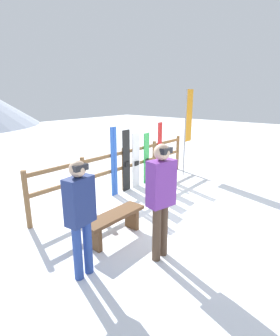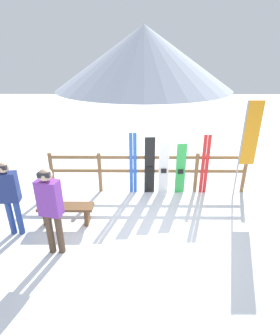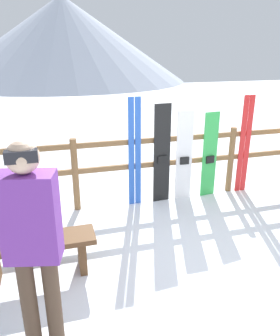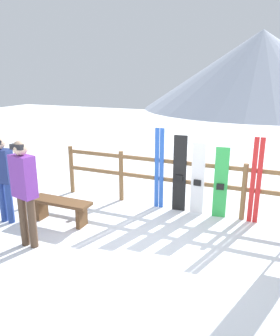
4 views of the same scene
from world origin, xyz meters
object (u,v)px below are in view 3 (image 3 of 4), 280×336
(bench, at_px, (38,249))
(snowboard_green, at_px, (210,155))
(person_purple, at_px, (33,236))
(ski_pair_red, at_px, (245,145))
(ski_pair_blue, at_px, (135,153))
(snowboard_black_stripe, at_px, (162,155))
(snowboard_white, at_px, (184,156))

(bench, bearing_deg, snowboard_green, 27.87)
(person_purple, xyz_separation_m, ski_pair_red, (3.34, 2.40, -0.23))
(ski_pair_blue, relative_size, snowboard_black_stripe, 1.07)
(person_purple, relative_size, snowboard_white, 1.21)
(snowboard_black_stripe, height_order, snowboard_white, snowboard_black_stripe)
(ski_pair_blue, height_order, snowboard_green, ski_pair_blue)
(person_purple, bearing_deg, ski_pair_blue, 59.40)
(snowboard_black_stripe, distance_m, snowboard_white, 0.39)
(ski_pair_blue, bearing_deg, ski_pair_red, -0.00)
(ski_pair_blue, relative_size, snowboard_green, 1.20)
(ski_pair_blue, distance_m, snowboard_white, 0.83)
(bench, bearing_deg, ski_pair_blue, 44.83)
(bench, relative_size, snowboard_black_stripe, 0.77)
(person_purple, height_order, ski_pair_red, person_purple)
(bench, bearing_deg, snowboard_white, 32.38)
(snowboard_green, xyz_separation_m, ski_pair_red, (0.64, 0.00, 0.12))
(snowboard_white, xyz_separation_m, ski_pair_red, (1.10, 0.00, 0.10))
(ski_pair_blue, bearing_deg, bench, -135.17)
(snowboard_black_stripe, xyz_separation_m, ski_pair_red, (1.48, 0.00, 0.04))
(bench, xyz_separation_m, snowboard_white, (2.29, 1.45, 0.40))
(snowboard_black_stripe, bearing_deg, snowboard_white, -0.02)
(person_purple, bearing_deg, snowboard_black_stripe, 52.13)
(person_purple, relative_size, ski_pair_red, 1.07)
(bench, xyz_separation_m, person_purple, (0.04, -0.94, 0.73))
(ski_pair_blue, bearing_deg, snowboard_green, -0.16)
(bench, bearing_deg, person_purple, -87.28)
(snowboard_black_stripe, distance_m, snowboard_green, 0.84)
(bench, distance_m, snowboard_black_stripe, 2.44)
(person_purple, relative_size, ski_pair_blue, 1.05)
(snowboard_white, distance_m, ski_pair_red, 1.10)
(snowboard_black_stripe, bearing_deg, person_purple, -127.87)
(bench, bearing_deg, ski_pair_red, 23.25)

